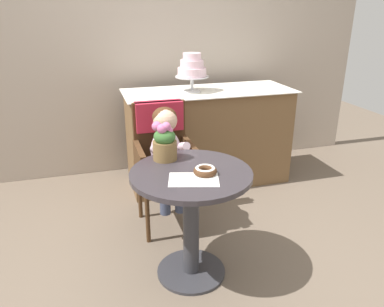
{
  "coord_description": "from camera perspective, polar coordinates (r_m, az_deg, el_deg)",
  "views": [
    {
      "loc": [
        -0.55,
        -1.9,
        1.61
      ],
      "look_at": [
        0.05,
        0.15,
        0.77
      ],
      "focal_mm": 34.86,
      "sensor_mm": 36.0,
      "label": 1
    }
  ],
  "objects": [
    {
      "name": "ground_plane",
      "position": [
        2.55,
        -0.13,
        -17.68
      ],
      "size": [
        8.0,
        8.0,
        0.0
      ],
      "primitive_type": "plane",
      "color": "#6B5B4C"
    },
    {
      "name": "back_wall",
      "position": [
        3.8,
        -8.36,
        17.36
      ],
      "size": [
        4.8,
        0.1,
        2.7
      ],
      "primitive_type": "cube",
      "color": "#B2A393",
      "rests_on": "ground"
    },
    {
      "name": "cafe_table",
      "position": [
        2.26,
        -0.15,
        -7.65
      ],
      "size": [
        0.72,
        0.72,
        0.72
      ],
      "color": "#332D33",
      "rests_on": "ground"
    },
    {
      "name": "wicker_chair",
      "position": [
        2.82,
        -4.57,
        1.28
      ],
      "size": [
        0.42,
        0.45,
        0.95
      ],
      "rotation": [
        0.0,
        0.0,
        -0.07
      ],
      "color": "#472D19",
      "rests_on": "ground"
    },
    {
      "name": "seated_child",
      "position": [
        2.66,
        -3.89,
        0.94
      ],
      "size": [
        0.27,
        0.32,
        0.73
      ],
      "color": "silver",
      "rests_on": "ground"
    },
    {
      "name": "paper_napkin",
      "position": [
        2.06,
        0.27,
        -4.02
      ],
      "size": [
        0.32,
        0.25,
        0.0
      ],
      "primitive_type": "cube",
      "rotation": [
        0.0,
        0.0,
        -0.28
      ],
      "color": "white",
      "rests_on": "cafe_table"
    },
    {
      "name": "donut_front",
      "position": [
        2.12,
        2.03,
        -2.59
      ],
      "size": [
        0.14,
        0.14,
        0.05
      ],
      "color": "#4C2D19",
      "rests_on": "cafe_table"
    },
    {
      "name": "flower_vase",
      "position": [
        2.31,
        -4.23,
        1.75
      ],
      "size": [
        0.15,
        0.15,
        0.25
      ],
      "color": "brown",
      "rests_on": "cafe_table"
    },
    {
      "name": "display_counter",
      "position": [
        3.57,
        2.5,
        2.62
      ],
      "size": [
        1.56,
        0.62,
        0.9
      ],
      "color": "brown",
      "rests_on": "ground"
    },
    {
      "name": "tiered_cake_stand",
      "position": [
        3.37,
        -0.01,
        12.88
      ],
      "size": [
        0.3,
        0.3,
        0.34
      ],
      "color": "silver",
      "rests_on": "display_counter"
    }
  ]
}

